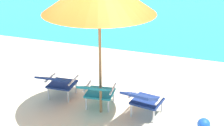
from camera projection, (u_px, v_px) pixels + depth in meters
ground_plane at (150, 49)px, 9.28m from camera, size 40.00×40.00×0.00m
ocean_band at (188, 2)px, 16.77m from camera, size 40.00×18.00×0.01m
lounge_chair_left at (58, 82)px, 6.10m from camera, size 0.60×0.91×0.68m
lounge_chair_center at (98, 91)px, 5.73m from camera, size 0.65×0.94×0.68m
lounge_chair_right at (144, 99)px, 5.43m from camera, size 0.66×0.94×0.68m
beach_ball at (204, 124)px, 5.19m from camera, size 0.23×0.23×0.23m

